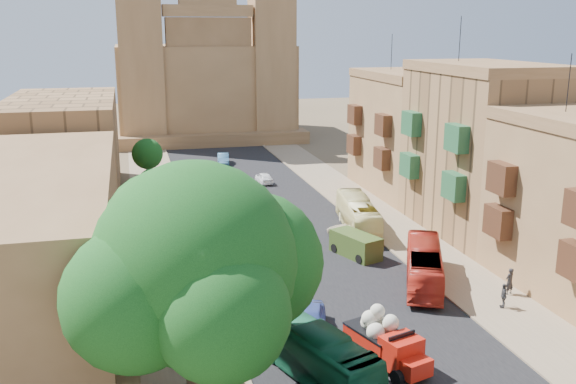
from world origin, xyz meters
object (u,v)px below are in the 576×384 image
bus_green_north (308,349)px  car_blue_a (310,319)px  bus_cream_east (358,214)px  ficus_tree (198,270)px  pedestrian_c (504,296)px  street_tree_c (153,184)px  bus_red_east (424,265)px  car_white_b (264,178)px  car_white_a (234,224)px  car_dkblue (204,194)px  street_tree_d (147,154)px  pedestrian_a (510,281)px  street_tree_a (173,282)px  street_tree_b (160,218)px  red_truck (386,340)px  car_blue_b (223,159)px  olive_pickup (356,245)px  car_cream (351,232)px  church (204,75)px

bus_green_north → car_blue_a: (1.36, 4.34, -0.59)m
bus_cream_east → car_blue_a: bearing=71.8°
ficus_tree → pedestrian_c: (18.91, 6.52, -5.89)m
street_tree_c → car_blue_a: (7.36, -25.56, -2.17)m
bus_red_east → car_white_b: (-4.23, 30.65, -0.69)m
car_white_a → car_dkblue: car_white_a is taller
bus_cream_east → car_dkblue: (-11.36, 12.78, -0.70)m
street_tree_d → pedestrian_a: size_ratio=2.91×
street_tree_a → car_white_a: bearing=70.2°
street_tree_b → bus_green_north: 18.98m
car_white_b → pedestrian_a: size_ratio=1.99×
bus_red_east → car_white_a: bus_red_east is taller
bus_green_north → car_white_b: 40.20m
red_truck → car_blue_b: bearing=90.6°
olive_pickup → bus_cream_east: size_ratio=0.47×
street_tree_b → car_blue_a: street_tree_b is taller
pedestrian_a → bus_red_east: bearing=-51.5°
car_cream → car_dkblue: size_ratio=1.03×
olive_pickup → car_white_a: olive_pickup is taller
ficus_tree → street_tree_b: 20.30m
car_cream → car_blue_a: bearing=38.6°
red_truck → pedestrian_a: 12.64m
street_tree_a → car_blue_b: bearing=78.1°
ficus_tree → pedestrian_a: size_ratio=6.45×
car_blue_a → car_dkblue: car_blue_a is taller
bus_green_north → church: bearing=66.8°
car_cream → pedestrian_a: size_ratio=2.61×
bus_red_east → car_blue_a: 10.30m
pedestrian_c → pedestrian_a: bearing=160.5°
street_tree_a → pedestrian_c: street_tree_a is taller
street_tree_b → pedestrian_a: size_ratio=2.76×
street_tree_a → street_tree_d: size_ratio=0.88×
street_tree_c → bus_green_north: bearing=-78.7°
car_cream → pedestrian_a: (6.00, -12.83, 0.24)m
street_tree_b → street_tree_c: bearing=90.0°
bus_green_north → street_tree_a: bearing=115.4°
car_cream → car_blue_b: bearing=-104.1°
olive_pickup → car_blue_a: 12.78m
car_blue_a → church: bearing=107.7°
bus_red_east → bus_cream_east: bearing=-64.9°
bus_red_east → bus_cream_east: size_ratio=0.95×
bus_red_east → pedestrian_c: bearing=147.5°
street_tree_b → car_cream: bearing=4.0°
street_tree_b → car_blue_b: (9.50, 33.27, -2.58)m
car_white_a → car_blue_b: bearing=101.5°
street_tree_b → car_blue_a: (7.36, -13.56, -2.52)m
street_tree_c → car_blue_b: bearing=65.9°
ficus_tree → car_blue_b: size_ratio=2.90×
bus_cream_east → car_white_a: size_ratio=2.24×
church → ficus_tree: size_ratio=3.22×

